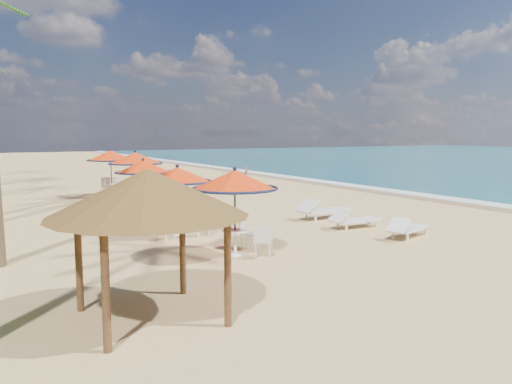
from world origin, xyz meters
The scene contains 13 objects.
ground centered at (0.00, 0.00, 0.00)m, with size 160.00×160.00×0.00m, color tan.
foam_strip centered at (9.30, 10.00, 0.00)m, with size 1.20×140.00×0.04m, color white.
wetsand_band centered at (8.40, 10.00, 0.00)m, with size 1.40×140.00×0.02m, color olive.
station_0 centered at (-5.07, -0.10, 1.80)m, with size 2.27×2.27×2.36m.
station_1 centered at (-5.47, 3.18, 1.65)m, with size 2.16×2.16×2.26m.
station_2 centered at (-5.26, 7.23, 1.66)m, with size 2.18×2.19×2.27m.
station_3 centered at (-4.64, 10.35, 1.82)m, with size 2.38×2.38×2.49m.
station_4 centered at (-4.76, 14.21, 1.79)m, with size 2.35×2.36×2.45m.
lounger_near centered at (0.52, -0.74, 0.31)m, with size 1.96×1.12×0.67m.
lounger_mid centered at (0.14, 1.30, 0.31)m, with size 1.91×0.68×0.67m.
lounger_far centered at (0.36, 3.30, 0.37)m, with size 2.21×0.73×0.79m.
palapa centered at (-8.49, -3.31, 2.20)m, with size 3.44×3.44×2.63m.
person centered at (7.21, 21.57, 0.43)m, with size 0.31×0.20×0.85m, color #8E5A48.
Camera 1 is at (-11.13, -11.48, 3.21)m, focal length 35.00 mm.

